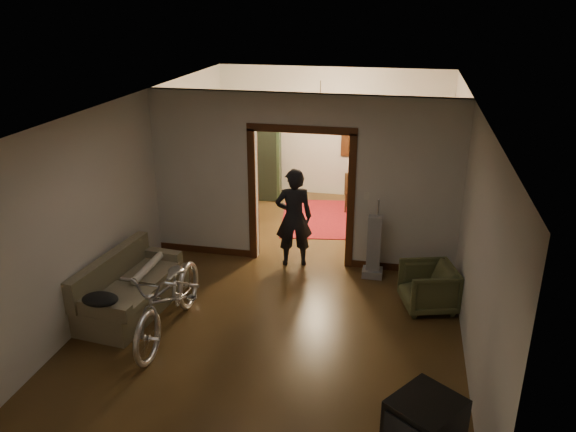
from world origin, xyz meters
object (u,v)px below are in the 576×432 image
(bicycle, at_px, (170,297))
(locker, at_px, (261,159))
(person, at_px, (294,218))
(desk, at_px, (375,189))
(sofa, at_px, (133,284))
(armchair, at_px, (428,287))

(bicycle, xyz_separation_m, locker, (-0.21, 5.47, 0.33))
(person, relative_size, desk, 1.86)
(desk, bearing_deg, bicycle, -98.13)
(sofa, bearing_deg, desk, 65.61)
(bicycle, xyz_separation_m, person, (1.16, 2.36, 0.29))
(armchair, relative_size, person, 0.44)
(bicycle, relative_size, person, 1.23)
(armchair, xyz_separation_m, desk, (-1.03, 4.23, 0.00))
(armchair, bearing_deg, bicycle, -84.11)
(bicycle, distance_m, desk, 6.04)
(sofa, height_order, locker, locker)
(person, bearing_deg, desk, -124.65)
(bicycle, distance_m, locker, 5.48)
(bicycle, relative_size, armchair, 2.81)
(desk, bearing_deg, locker, -163.16)
(sofa, height_order, armchair, sofa)
(locker, height_order, desk, locker)
(armchair, height_order, locker, locker)
(armchair, height_order, person, person)
(person, height_order, locker, locker)
(person, bearing_deg, sofa, 29.52)
(bicycle, height_order, armchair, bicycle)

